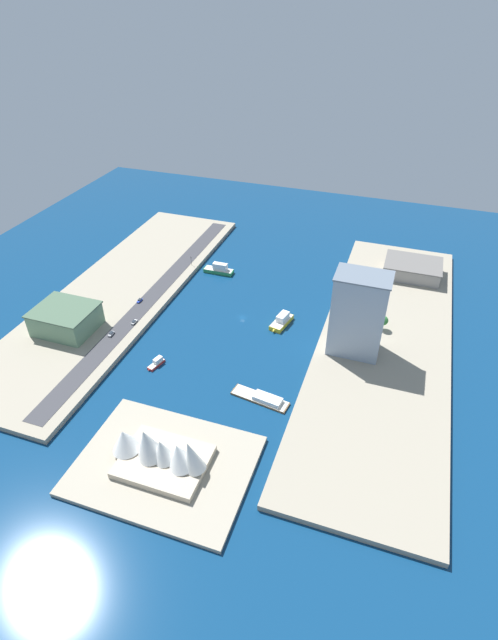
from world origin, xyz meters
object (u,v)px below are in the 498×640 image
Objects in this scene: tower_tall_glass at (358,314)px; opera_landmark at (160,452)px; sedan_silver at (111,334)px; traffic_light_waterfront at (191,259)px; terminal_long_green at (66,319)px; carpark_squat_concrete at (413,269)px; tugboat_red at (157,363)px; hatchback_blue at (140,300)px; ferry_yellow_fast at (282,321)px; barge_flat_brown at (263,399)px; ferry_green_doubledeck at (219,269)px; van_white at (134,322)px.

opera_landmark is at bearing 57.59° from tower_tall_glass.
sedan_silver is 89.27m from traffic_light_waterfront.
traffic_light_waterfront is (-35.65, -91.54, -2.64)m from terminal_long_green.
opera_landmark reaches higher than carpark_squat_concrete.
tugboat_red is 59.67m from hatchback_blue.
ferry_yellow_fast is 4.38× the size of hatchback_blue.
tugboat_red is 66.48m from opera_landmark.
ferry_yellow_fast is 0.47× the size of opera_landmark.
carpark_squat_concrete is 222.43m from terminal_long_green.
terminal_long_green reaches higher than sedan_silver.
traffic_light_waterfront is at bearing -111.28° from terminal_long_green.
tugboat_red reaches higher than barge_flat_brown.
van_white is at bearing 73.18° from ferry_green_doubledeck.
van_white is 0.96× the size of sedan_silver.
hatchback_blue is 0.11× the size of opera_landmark.
tower_tall_glass is (-96.47, -43.11, 24.76)m from tugboat_red.
ferry_yellow_fast is at bearing -173.70° from hatchback_blue.
terminal_long_green is (182.11, 127.71, 2.20)m from carpark_squat_concrete.
terminal_long_green is 0.77× the size of opera_landmark.
terminal_long_green is at bearing 58.91° from ferry_green_doubledeck.
carpark_squat_concrete is 8.09× the size of van_white.
tugboat_red is 182.47m from carpark_squat_concrete.
opera_landmark reaches higher than traffic_light_waterfront.
ferry_yellow_fast is at bearing -132.64° from tugboat_red.
opera_landmark is (88.39, 193.91, 1.03)m from carpark_squat_concrete.
traffic_light_waterfront reaches higher than hatchback_blue.
ferry_green_doubledeck is 4.90× the size of van_white.
van_white is 22.94m from hatchback_blue.
barge_flat_brown is at bearing 121.65° from ferry_green_doubledeck.
tugboat_red is 36.41m from sedan_silver.
tugboat_red is 0.35× the size of terminal_long_green.
tower_tall_glass is at bearing 75.27° from carpark_squat_concrete.
tower_tall_glass is at bearing -122.41° from opera_landmark.
van_white is at bearing -53.89° from opera_landmark.
hatchback_blue is (8.32, -21.38, -0.01)m from van_white.
terminal_long_green reaches higher than van_white.
hatchback_blue is (157.45, 89.26, -3.87)m from carpark_squat_concrete.
ferry_green_doubledeck reaches higher than sedan_silver.
tugboat_red is 0.27× the size of opera_landmark.
sedan_silver is (130.91, 31.59, -22.32)m from tower_tall_glass.
sedan_silver is 1.01× the size of hatchback_blue.
ferry_green_doubledeck is 72.81m from ferry_yellow_fast.
tugboat_red is 2.55× the size of van_white.
ferry_green_doubledeck is 1.09× the size of ferry_yellow_fast.
opera_landmark reaches higher than terminal_long_green.
opera_landmark reaches higher than ferry_green_doubledeck.
traffic_light_waterfront reaches higher than ferry_green_doubledeck.
terminal_long_green is 114.74m from opera_landmark.
ferry_yellow_fast is at bearing -158.85° from van_white.
opera_landmark is (19.87, 114.46, 6.46)m from ferry_yellow_fast.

